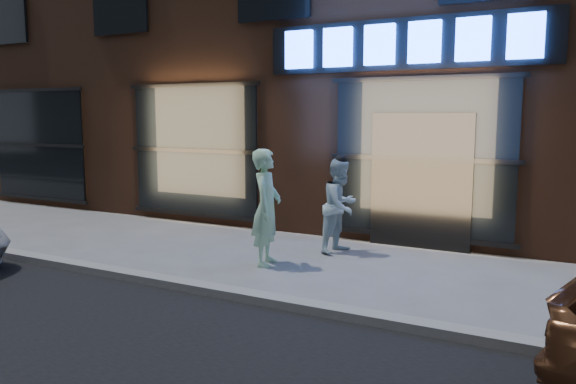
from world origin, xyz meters
name	(u,v)px	position (x,y,z in m)	size (l,w,h in m)	color
ground	(331,316)	(0.00, 0.00, 0.00)	(90.00, 90.00, 0.00)	slate
curb	(331,311)	(0.00, 0.00, 0.06)	(60.00, 0.25, 0.12)	gray
man_bowtie	(267,207)	(-1.84, 1.64, 0.92)	(0.67, 0.44, 1.85)	#ACE2BC
man_cap	(341,206)	(-1.13, 2.97, 0.81)	(0.79, 0.62, 1.63)	silver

